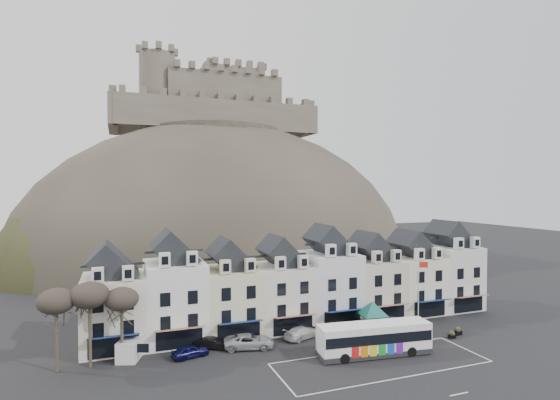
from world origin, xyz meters
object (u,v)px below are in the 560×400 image
at_px(red_buoy, 423,334).
at_px(car_white, 302,332).
at_px(bus_shelter, 372,308).
at_px(car_black, 212,343).
at_px(white_van, 132,347).
at_px(bus, 374,338).
at_px(car_charcoal, 391,322).
at_px(car_maroon, 327,329).
at_px(flagpole, 419,288).
at_px(car_navy, 190,351).
at_px(car_silver, 249,341).

bearing_deg(red_buoy, car_white, 154.26).
height_order(bus_shelter, car_black, bus_shelter).
bearing_deg(white_van, car_white, 15.60).
bearing_deg(car_white, bus, -167.50).
bearing_deg(car_white, bus_shelter, -119.87).
height_order(bus, red_buoy, bus).
bearing_deg(car_charcoal, car_black, 68.70).
xyz_separation_m(bus, car_white, (-5.14, 7.55, -1.20)).
distance_m(red_buoy, car_charcoal, 5.72).
relative_size(car_black, car_maroon, 0.98).
height_order(red_buoy, car_charcoal, red_buoy).
relative_size(bus_shelter, flagpole, 0.72).
height_order(bus, car_navy, bus).
height_order(red_buoy, flagpole, flagpole).
bearing_deg(car_silver, car_black, 85.42).
xyz_separation_m(flagpole, car_black, (-27.06, 1.38, -4.31)).
xyz_separation_m(bus, car_silver, (-12.04, 6.69, -1.14)).
distance_m(car_navy, car_charcoal, 25.81).
distance_m(car_navy, car_white, 13.55).
bearing_deg(flagpole, car_white, 176.77).
xyz_separation_m(bus, car_navy, (-18.63, 6.36, -1.25)).
bearing_deg(red_buoy, car_navy, 169.34).
relative_size(bus, car_charcoal, 2.63).
bearing_deg(flagpole, car_navy, -179.47).
bearing_deg(bus_shelter, white_van, -177.76).
xyz_separation_m(flagpole, car_maroon, (-12.72, 1.25, -4.27)).
bearing_deg(red_buoy, white_van, 167.05).
relative_size(red_buoy, white_van, 0.38).
distance_m(bus_shelter, flagpole, 7.55).
bearing_deg(car_white, car_charcoal, -113.69).
bearing_deg(bus, flagpole, 37.43).
relative_size(bus, car_maroon, 3.22).
xyz_separation_m(bus_shelter, car_black, (-19.75, 1.74, -2.45)).
height_order(bus, bus_shelter, bus_shelter).
distance_m(car_black, car_silver, 4.16).
distance_m(flagpole, car_black, 27.43).
relative_size(bus_shelter, white_van, 1.22).
distance_m(flagpole, car_navy, 30.01).
relative_size(bus_shelter, car_navy, 1.56).
bearing_deg(bus, car_charcoal, 51.38).
xyz_separation_m(bus_shelter, flagpole, (7.31, 0.35, 1.87)).
relative_size(red_buoy, car_charcoal, 0.40).
distance_m(flagpole, white_van, 35.78).
relative_size(flagpole, car_silver, 1.56).
bearing_deg(car_maroon, bus_shelter, -89.56).
height_order(bus_shelter, car_silver, bus_shelter).
bearing_deg(white_van, bus_shelter, 14.18).
distance_m(bus, car_silver, 13.83).
height_order(bus, white_van, bus).
bearing_deg(car_navy, car_maroon, -98.56).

